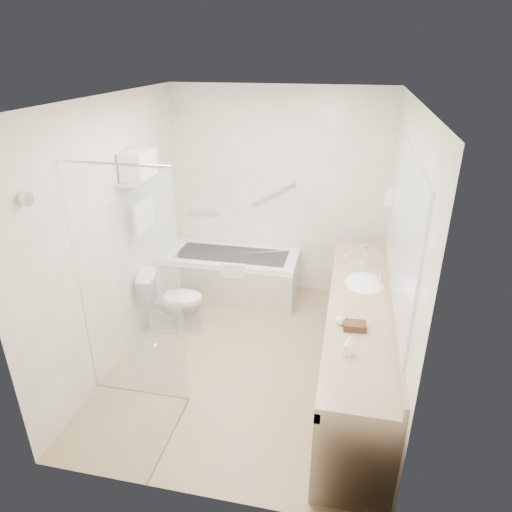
% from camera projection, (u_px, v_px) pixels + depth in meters
% --- Properties ---
extents(floor, '(3.20, 3.20, 0.00)m').
position_uv_depth(floor, '(250.00, 358.00, 4.62)').
color(floor, '#98845E').
rests_on(floor, ground).
extents(ceiling, '(2.60, 3.20, 0.10)m').
position_uv_depth(ceiling, '(248.00, 98.00, 3.58)').
color(ceiling, white).
rests_on(ceiling, wall_back).
extents(wall_back, '(2.60, 0.10, 2.50)m').
position_uv_depth(wall_back, '(278.00, 193.00, 5.52)').
color(wall_back, white).
rests_on(wall_back, ground).
extents(wall_front, '(2.60, 0.10, 2.50)m').
position_uv_depth(wall_front, '(189.00, 349.00, 2.68)').
color(wall_front, white).
rests_on(wall_front, ground).
extents(wall_left, '(0.10, 3.20, 2.50)m').
position_uv_depth(wall_left, '(116.00, 233.00, 4.35)').
color(wall_left, white).
rests_on(wall_left, ground).
extents(wall_right, '(0.10, 3.20, 2.50)m').
position_uv_depth(wall_right, '(399.00, 257.00, 3.85)').
color(wall_right, white).
rests_on(wall_right, ground).
extents(bathtub, '(1.60, 0.73, 0.59)m').
position_uv_depth(bathtub, '(233.00, 274.00, 5.70)').
color(bathtub, white).
rests_on(bathtub, floor).
extents(grab_bar_short, '(0.40, 0.03, 0.03)m').
position_uv_depth(grab_bar_short, '(204.00, 213.00, 5.79)').
color(grab_bar_short, silver).
rests_on(grab_bar_short, wall_back).
extents(grab_bar_long, '(0.53, 0.03, 0.33)m').
position_uv_depth(grab_bar_long, '(274.00, 194.00, 5.50)').
color(grab_bar_long, silver).
rests_on(grab_bar_long, wall_back).
extents(shower_enclosure, '(0.96, 0.91, 2.11)m').
position_uv_depth(shower_enclosure, '(142.00, 307.00, 3.47)').
color(shower_enclosure, silver).
rests_on(shower_enclosure, floor).
extents(towel_shelf, '(0.24, 0.55, 0.81)m').
position_uv_depth(towel_shelf, '(139.00, 173.00, 4.42)').
color(towel_shelf, silver).
rests_on(towel_shelf, wall_left).
extents(vanity_counter, '(0.55, 2.70, 0.95)m').
position_uv_depth(vanity_counter, '(359.00, 324.00, 4.03)').
color(vanity_counter, tan).
rests_on(vanity_counter, floor).
extents(sink, '(0.40, 0.52, 0.14)m').
position_uv_depth(sink, '(364.00, 285.00, 4.30)').
color(sink, white).
rests_on(sink, vanity_counter).
extents(faucet, '(0.03, 0.03, 0.14)m').
position_uv_depth(faucet, '(381.00, 276.00, 4.23)').
color(faucet, silver).
rests_on(faucet, vanity_counter).
extents(mirror, '(0.02, 2.00, 1.20)m').
position_uv_depth(mirror, '(404.00, 230.00, 3.60)').
color(mirror, silver).
rests_on(mirror, wall_right).
extents(hairdryer_unit, '(0.08, 0.10, 0.18)m').
position_uv_depth(hairdryer_unit, '(389.00, 197.00, 4.71)').
color(hairdryer_unit, silver).
rests_on(hairdryer_unit, wall_right).
extents(toilet, '(0.76, 0.54, 0.68)m').
position_uv_depth(toilet, '(173.00, 301.00, 4.99)').
color(toilet, white).
rests_on(toilet, floor).
extents(amenity_basket, '(0.18, 0.13, 0.06)m').
position_uv_depth(amenity_basket, '(355.00, 326.00, 3.57)').
color(amenity_basket, '#422817').
rests_on(amenity_basket, vanity_counter).
extents(soap_bottle_a, '(0.08, 0.14, 0.06)m').
position_uv_depth(soap_bottle_a, '(348.00, 351.00, 3.27)').
color(soap_bottle_a, silver).
rests_on(soap_bottle_a, vanity_counter).
extents(soap_bottle_b, '(0.11, 0.12, 0.08)m').
position_uv_depth(soap_bottle_b, '(341.00, 320.00, 3.63)').
color(soap_bottle_b, silver).
rests_on(soap_bottle_b, vanity_counter).
extents(water_bottle_left, '(0.06, 0.06, 0.18)m').
position_uv_depth(water_bottle_left, '(349.00, 239.00, 5.04)').
color(water_bottle_left, silver).
rests_on(water_bottle_left, vanity_counter).
extents(water_bottle_mid, '(0.06, 0.06, 0.18)m').
position_uv_depth(water_bottle_mid, '(352.00, 249.00, 4.80)').
color(water_bottle_mid, silver).
rests_on(water_bottle_mid, vanity_counter).
extents(water_bottle_right, '(0.07, 0.07, 0.22)m').
position_uv_depth(water_bottle_right, '(365.00, 257.00, 4.57)').
color(water_bottle_right, silver).
rests_on(water_bottle_right, vanity_counter).
extents(drinking_glass_near, '(0.08, 0.08, 0.08)m').
position_uv_depth(drinking_glass_near, '(346.00, 258.00, 4.68)').
color(drinking_glass_near, silver).
rests_on(drinking_glass_near, vanity_counter).
extents(drinking_glass_far, '(0.08, 0.08, 0.10)m').
position_uv_depth(drinking_glass_far, '(361.00, 266.00, 4.49)').
color(drinking_glass_far, silver).
rests_on(drinking_glass_far, vanity_counter).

